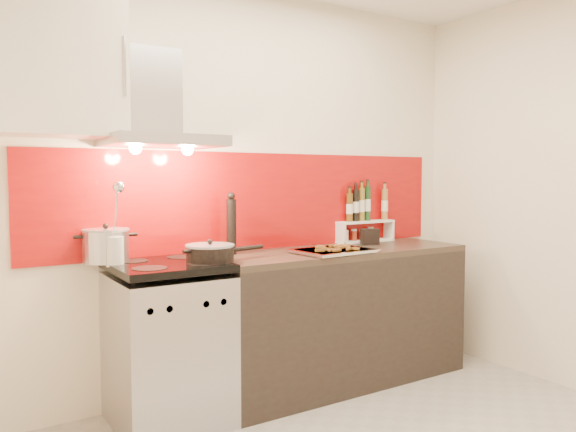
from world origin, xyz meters
TOP-DOWN VIEW (x-y plane):
  - back_wall at (0.00, 1.40)m, footprint 3.40×0.02m
  - backsplash at (0.05, 1.39)m, footprint 3.00×0.02m
  - range_stove at (-0.70, 1.10)m, footprint 0.60×0.60m
  - counter at (0.50, 1.10)m, footprint 1.80×0.60m
  - range_hood at (-0.70, 1.24)m, footprint 0.62×0.50m
  - upper_cabinet at (-1.25, 1.22)m, footprint 0.70×0.35m
  - stock_pot at (-0.98, 1.29)m, footprint 0.25×0.25m
  - saute_pan at (-0.48, 1.00)m, footprint 0.52×0.27m
  - utensil_jar at (-0.96, 1.18)m, footprint 0.10×0.14m
  - pepper_mill at (-0.22, 1.26)m, footprint 0.06×0.06m
  - step_shelf at (0.92, 1.34)m, footprint 0.48×0.13m
  - caddy_box at (0.83, 1.17)m, footprint 0.14×0.10m
  - baking_tray at (0.36, 0.98)m, footprint 0.51×0.40m

SIDE VIEW (x-z plane):
  - range_stove at x=-0.70m, z-range -0.01..0.90m
  - counter at x=0.50m, z-range 0.00..0.90m
  - baking_tray at x=0.36m, z-range 0.90..0.93m
  - saute_pan at x=-0.48m, z-range 0.90..1.02m
  - caddy_box at x=0.83m, z-range 0.90..1.02m
  - stock_pot at x=-0.98m, z-range 0.89..1.11m
  - utensil_jar at x=-0.96m, z-range 0.81..1.27m
  - step_shelf at x=0.92m, z-range 0.86..1.28m
  - pepper_mill at x=-0.22m, z-range 0.89..1.28m
  - backsplash at x=0.05m, z-range 0.90..1.54m
  - back_wall at x=0.00m, z-range 0.00..2.60m
  - range_hood at x=-0.70m, z-range 1.44..2.05m
  - upper_cabinet at x=-1.25m, z-range 1.59..2.31m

